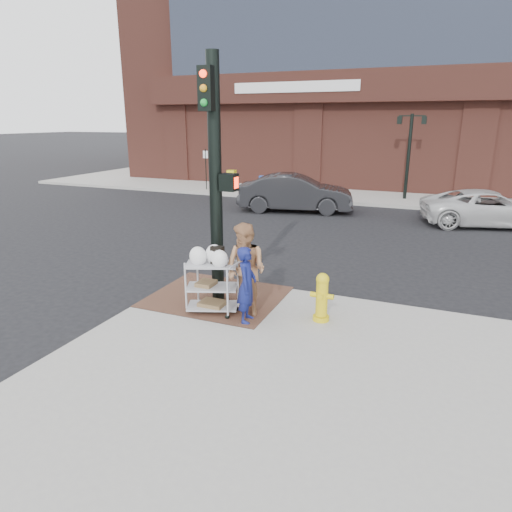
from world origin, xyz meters
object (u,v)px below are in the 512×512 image
at_px(minivan_white, 489,208).
at_px(fire_hydrant, 322,297).
at_px(traffic_signal_pole, 216,175).
at_px(utility_cart, 212,283).
at_px(pedestrian_tan, 246,270).
at_px(woman_blue, 247,285).
at_px(sedan_dark, 295,193).
at_px(lamp_post, 409,147).

height_order(minivan_white, fire_hydrant, minivan_white).
bearing_deg(traffic_signal_pole, utility_cart, -74.18).
bearing_deg(utility_cart, pedestrian_tan, 15.25).
xyz_separation_m(woman_blue, fire_hydrant, (1.32, 0.59, -0.25)).
bearing_deg(minivan_white, sedan_dark, 75.59).
distance_m(minivan_white, utility_cart, 12.85).
height_order(lamp_post, utility_cart, lamp_post).
xyz_separation_m(pedestrian_tan, minivan_white, (5.05, 11.33, -0.40)).
xyz_separation_m(traffic_signal_pole, pedestrian_tan, (0.83, -0.43, -1.76)).
distance_m(traffic_signal_pole, sedan_dark, 11.11).
bearing_deg(minivan_white, pedestrian_tan, 140.70).
xyz_separation_m(woman_blue, utility_cart, (-0.83, 0.15, -0.12)).
relative_size(lamp_post, minivan_white, 0.82).
relative_size(pedestrian_tan, utility_cart, 1.34).
xyz_separation_m(lamp_post, utility_cart, (-2.30, -15.84, -1.84)).
xyz_separation_m(lamp_post, sedan_dark, (-4.22, -4.44, -1.81)).
bearing_deg(pedestrian_tan, traffic_signal_pole, 166.31).
bearing_deg(sedan_dark, fire_hydrant, -172.38).
bearing_deg(woman_blue, minivan_white, -33.71).
bearing_deg(woman_blue, utility_cart, 68.70).
distance_m(lamp_post, pedestrian_tan, 15.82).
height_order(lamp_post, pedestrian_tan, lamp_post).
bearing_deg(woman_blue, traffic_signal_pole, 41.76).
bearing_deg(woman_blue, pedestrian_tan, 15.95).
distance_m(traffic_signal_pole, fire_hydrant, 3.19).
distance_m(lamp_post, traffic_signal_pole, 15.43).
height_order(woman_blue, sedan_dark, woman_blue).
xyz_separation_m(lamp_post, pedestrian_tan, (-1.64, -15.66, -1.54)).
relative_size(woman_blue, fire_hydrant, 1.54).
bearing_deg(pedestrian_tan, woman_blue, -49.42).
xyz_separation_m(sedan_dark, utility_cart, (1.91, -11.40, -0.04)).
relative_size(woman_blue, minivan_white, 0.31).
distance_m(woman_blue, fire_hydrant, 1.46).
bearing_deg(sedan_dark, pedestrian_tan, -179.77).
relative_size(woman_blue, pedestrian_tan, 0.81).
distance_m(lamp_post, woman_blue, 16.15).
height_order(traffic_signal_pole, fire_hydrant, traffic_signal_pole).
distance_m(woman_blue, minivan_white, 12.65).
height_order(lamp_post, fire_hydrant, lamp_post).
distance_m(traffic_signal_pole, woman_blue, 2.31).
xyz_separation_m(utility_cart, fire_hydrant, (2.14, 0.44, -0.13)).
xyz_separation_m(woman_blue, minivan_white, (4.89, 11.66, -0.22)).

